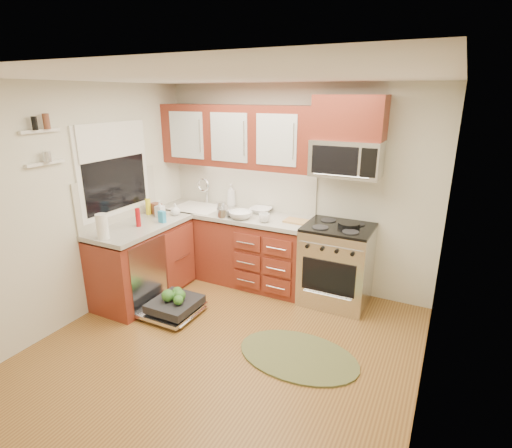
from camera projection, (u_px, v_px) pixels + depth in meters
The scene contains 38 objects.
floor at pixel (224, 350), 3.89m from camera, with size 3.50×3.50×0.00m, color brown.
ceiling at pixel (216, 77), 3.11m from camera, with size 3.50×3.50×0.00m, color white.
wall_back at pixel (294, 188), 4.99m from camera, with size 3.50×0.04×2.50m, color beige.
wall_front at pixel (39, 328), 2.02m from camera, with size 3.50×0.04×2.50m, color beige.
wall_left at pixel (81, 205), 4.25m from camera, with size 0.04×3.50×2.50m, color beige.
wall_right at pixel (437, 265), 2.75m from camera, with size 0.04×3.50×2.50m, color beige.
base_cabinet_back at pixel (233, 248), 5.30m from camera, with size 2.05×0.60×0.85m, color maroon.
base_cabinet_left at pixel (143, 263), 4.83m from camera, with size 0.60×1.25×0.85m, color maroon.
countertop_back at pixel (232, 214), 5.14m from camera, with size 2.07×0.64×0.05m, color #A5A197.
countertop_left at pixel (140, 226), 4.67m from camera, with size 0.64×1.27×0.05m, color #A5A197.
backsplash_back at pixel (243, 186), 5.30m from camera, with size 2.05×0.02×0.57m, color #B5B2A2.
backsplash_left at pixel (119, 198), 4.70m from camera, with size 0.02×1.25×0.57m, color #B5B2A2.
upper_cabinets at pixel (236, 136), 4.95m from camera, with size 2.05×0.35×0.75m, color maroon, non-canonical shape.
cabinet_over_mw at pixel (350, 117), 4.27m from camera, with size 0.76×0.35×0.47m, color maroon.
range at pixel (336, 265), 4.67m from camera, with size 0.76×0.64×0.95m, color silver, non-canonical shape.
microwave at pixel (346, 158), 4.39m from camera, with size 0.76×0.38×0.40m, color silver, non-canonical shape.
sink at pixel (198, 216), 5.38m from camera, with size 0.62×0.50×0.26m, color white, non-canonical shape.
dishwasher at pixel (172, 307), 4.48m from camera, with size 0.70×0.60×0.20m, color silver, non-canonical shape.
window at pixel (114, 169), 4.58m from camera, with size 0.03×1.05×1.05m, color white, non-canonical shape.
window_blind at pixel (112, 140), 4.46m from camera, with size 0.02×0.96×0.40m, color white.
shelf_upper at pixel (40, 131), 3.69m from camera, with size 0.04×0.40×0.03m, color white.
shelf_lower at pixel (45, 163), 3.79m from camera, with size 0.04×0.40×0.03m, color white.
rug at pixel (298, 356), 3.78m from camera, with size 1.17×0.76×0.02m, color brown, non-canonical shape.
skillet at pixel (349, 225), 4.50m from camera, with size 0.25×0.25×0.05m, color black.
stock_pot at pixel (224, 213), 4.93m from camera, with size 0.18×0.18×0.11m, color silver.
cutting_board at pixel (298, 221), 4.73m from camera, with size 0.31×0.20×0.02m, color tan.
canister at pixel (221, 208), 5.00m from camera, with size 0.10×0.10×0.17m, color silver.
paper_towel_roll at pixel (102, 226), 4.16m from camera, with size 0.12×0.12×0.27m, color white.
mustard_bottle at pixel (148, 207), 5.02m from camera, with size 0.06×0.06×0.20m, color yellow.
red_bottle at pixel (138, 217), 4.56m from camera, with size 0.06×0.06×0.21m, color #A30D12.
wooden_box at pixel (156, 209), 5.05m from camera, with size 0.14×0.10×0.14m, color brown.
blue_carton at pixel (162, 217), 4.71m from camera, with size 0.09×0.05×0.14m, color #2A90C5.
bowl_a at pixel (261, 210), 5.10m from camera, with size 0.27×0.27×0.07m, color #999999.
bowl_b at pixel (241, 215), 4.86m from camera, with size 0.29×0.29×0.09m, color #999999.
cup at pixel (264, 218), 4.72m from camera, with size 0.14×0.14×0.11m, color #999999.
soap_bottle_a at pixel (231, 195), 5.36m from camera, with size 0.12×0.12×0.31m, color #999999.
soap_bottle_b at pixel (160, 209), 4.91m from camera, with size 0.09×0.10×0.21m, color #999999.
soap_bottle_c at pixel (175, 209), 4.99m from camera, with size 0.12×0.12×0.15m, color #999999.
Camera 1 is at (1.77, -2.82, 2.38)m, focal length 28.00 mm.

